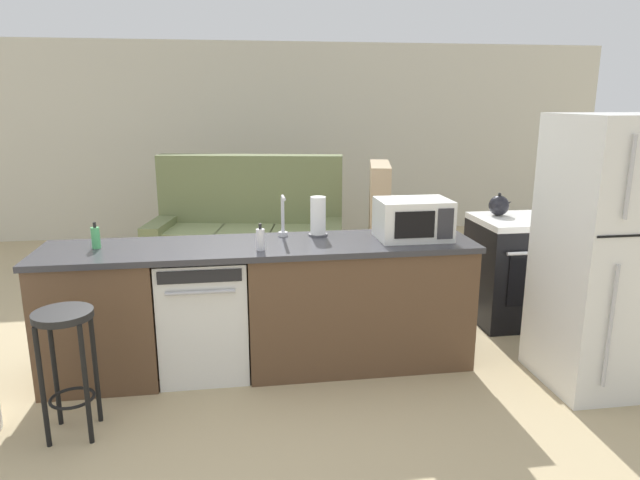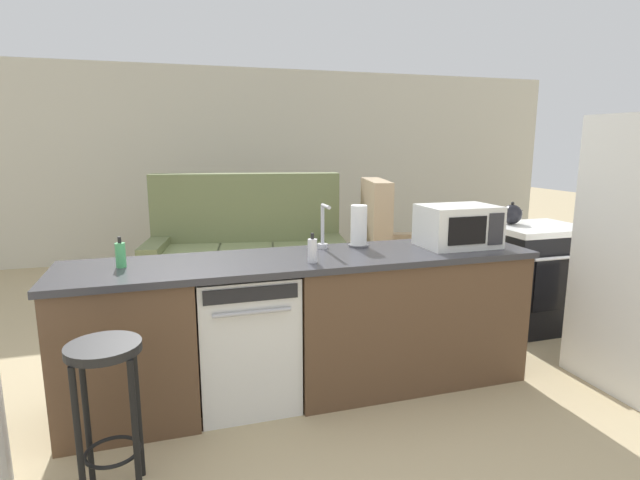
{
  "view_description": "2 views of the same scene",
  "coord_description": "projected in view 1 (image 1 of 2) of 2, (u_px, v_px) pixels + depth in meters",
  "views": [
    {
      "loc": [
        -0.02,
        -3.77,
        1.86
      ],
      "look_at": [
        0.61,
        0.37,
        0.82
      ],
      "focal_mm": 32.0,
      "sensor_mm": 36.0,
      "label": 1
    },
    {
      "loc": [
        -0.67,
        -2.91,
        1.6
      ],
      "look_at": [
        0.43,
        0.64,
        0.87
      ],
      "focal_mm": 28.0,
      "sensor_mm": 36.0,
      "label": 2
    }
  ],
  "objects": [
    {
      "name": "microwave",
      "position": [
        413.0,
        219.0,
        3.99
      ],
      "size": [
        0.5,
        0.37,
        0.28
      ],
      "color": "white",
      "rests_on": "kitchen_counter"
    },
    {
      "name": "stove_range",
      "position": [
        520.0,
        270.0,
        4.82
      ],
      "size": [
        0.76,
        0.68,
        0.9
      ],
      "color": "black",
      "rests_on": "ground_plane"
    },
    {
      "name": "bar_stool",
      "position": [
        66.0,
        346.0,
        3.13
      ],
      "size": [
        0.32,
        0.32,
        0.74
      ],
      "color": "black",
      "rests_on": "ground_plane"
    },
    {
      "name": "kitchen_counter",
      "position": [
        276.0,
        310.0,
        4.0
      ],
      "size": [
        2.94,
        0.66,
        0.9
      ],
      "color": "brown",
      "rests_on": "ground_plane"
    },
    {
      "name": "armchair",
      "position": [
        397.0,
        243.0,
        6.13
      ],
      "size": [
        0.97,
        1.01,
        1.2
      ],
      "color": "tan",
      "rests_on": "ground_plane"
    },
    {
      "name": "paper_towel_roll",
      "position": [
        318.0,
        217.0,
        4.08
      ],
      "size": [
        0.14,
        0.14,
        0.28
      ],
      "color": "#4C4C51",
      "rests_on": "kitchen_counter"
    },
    {
      "name": "wall_back",
      "position": [
        256.0,
        140.0,
        7.82
      ],
      "size": [
        10.0,
        0.06,
        2.6
      ],
      "color": "beige",
      "rests_on": "ground_plane"
    },
    {
      "name": "sink_faucet",
      "position": [
        283.0,
        219.0,
        4.05
      ],
      "size": [
        0.07,
        0.18,
        0.3
      ],
      "color": "silver",
      "rests_on": "kitchen_counter"
    },
    {
      "name": "soap_bottle",
      "position": [
        260.0,
        239.0,
        3.7
      ],
      "size": [
        0.06,
        0.06,
        0.18
      ],
      "color": "silver",
      "rests_on": "kitchen_counter"
    },
    {
      "name": "refrigerator",
      "position": [
        608.0,
        254.0,
        3.66
      ],
      "size": [
        0.72,
        0.73,
        1.77
      ],
      "color": "silver",
      "rests_on": "ground_plane"
    },
    {
      "name": "dish_soap_bottle",
      "position": [
        96.0,
        237.0,
        3.74
      ],
      "size": [
        0.06,
        0.06,
        0.18
      ],
      "color": "#4CB266",
      "rests_on": "kitchen_counter"
    },
    {
      "name": "ground_plane",
      "position": [
        243.0,
        367.0,
        4.06
      ],
      "size": [
        24.0,
        24.0,
        0.0
      ],
      "primitive_type": "plane",
      "color": "tan"
    },
    {
      "name": "couch",
      "position": [
        249.0,
        239.0,
        6.14
      ],
      "size": [
        2.13,
        1.26,
        1.27
      ],
      "color": "#667047",
      "rests_on": "ground_plane"
    },
    {
      "name": "kettle",
      "position": [
        499.0,
        205.0,
        4.79
      ],
      "size": [
        0.21,
        0.17,
        0.19
      ],
      "color": "black",
      "rests_on": "stove_range"
    },
    {
      "name": "dishwasher",
      "position": [
        205.0,
        313.0,
        3.93
      ],
      "size": [
        0.58,
        0.61,
        0.84
      ],
      "color": "silver",
      "rests_on": "ground_plane"
    }
  ]
}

